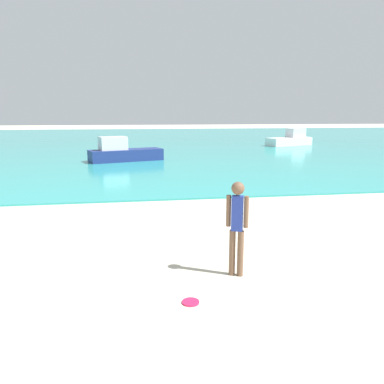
{
  "coord_description": "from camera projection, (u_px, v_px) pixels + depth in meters",
  "views": [
    {
      "loc": [
        -1.02,
        -0.63,
        2.83
      ],
      "look_at": [
        0.22,
        7.19,
        1.16
      ],
      "focal_mm": 34.71,
      "sensor_mm": 36.0,
      "label": 1
    }
  ],
  "objects": [
    {
      "name": "water",
      "position": [
        142.0,
        140.0,
        41.33
      ],
      "size": [
        160.0,
        60.0,
        0.06
      ],
      "primitive_type": "cube",
      "color": "teal",
      "rests_on": "ground"
    },
    {
      "name": "person_standing",
      "position": [
        237.0,
        223.0,
        6.46
      ],
      "size": [
        0.36,
        0.23,
        1.7
      ],
      "rotation": [
        0.0,
        0.0,
        5.84
      ],
      "color": "brown",
      "rests_on": "ground"
    },
    {
      "name": "frisbee",
      "position": [
        191.0,
        302.0,
        5.67
      ],
      "size": [
        0.27,
        0.27,
        0.03
      ],
      "primitive_type": "cylinder",
      "color": "#E51E4C",
      "rests_on": "ground"
    },
    {
      "name": "boat_near",
      "position": [
        123.0,
        153.0,
        22.22
      ],
      "size": [
        4.54,
        2.67,
        1.47
      ],
      "rotation": [
        0.0,
        0.0,
        0.32
      ],
      "color": "navy",
      "rests_on": "water"
    },
    {
      "name": "boat_far",
      "position": [
        290.0,
        140.0,
        33.37
      ],
      "size": [
        4.62,
        2.92,
        1.5
      ],
      "rotation": [
        0.0,
        0.0,
        3.51
      ],
      "color": "white",
      "rests_on": "water"
    }
  ]
}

